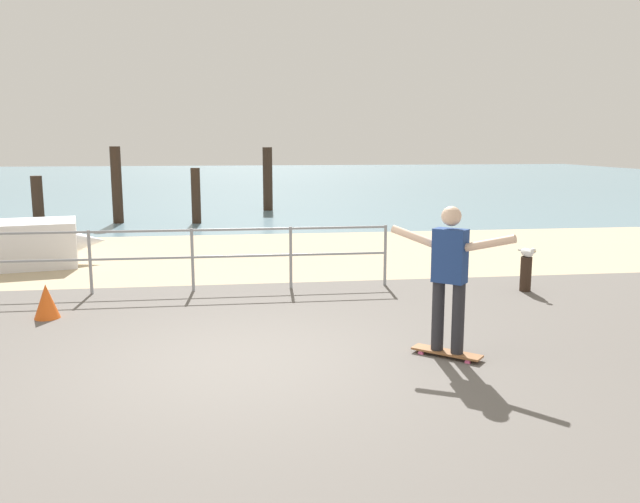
{
  "coord_description": "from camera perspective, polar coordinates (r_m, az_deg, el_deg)",
  "views": [
    {
      "loc": [
        -0.04,
        -6.86,
        2.43
      ],
      "look_at": [
        1.16,
        2.0,
        0.9
      ],
      "focal_mm": 36.16,
      "sensor_mm": 36.0,
      "label": 1
    }
  ],
  "objects": [
    {
      "name": "skateboard",
      "position": [
        7.52,
        11.15,
        -8.77
      ],
      "size": [
        0.73,
        0.68,
        0.08
      ],
      "color": "brown",
      "rests_on": "ground"
    },
    {
      "name": "ground_plane",
      "position": [
        6.34,
        -6.96,
        -12.89
      ],
      "size": [
        24.0,
        10.0,
        0.04
      ],
      "primitive_type": "cube",
      "color": "#605B56",
      "rests_on": "ground"
    },
    {
      "name": "groyne_post_0",
      "position": [
        20.88,
        -23.72,
        4.18
      ],
      "size": [
        0.33,
        0.33,
        1.43
      ],
      "primitive_type": "cylinder",
      "color": "#332319",
      "rests_on": "ground"
    },
    {
      "name": "beach_strip",
      "position": [
        14.07,
        -7.46,
        -0.32
      ],
      "size": [
        24.0,
        6.0,
        0.04
      ],
      "primitive_type": "cube",
      "color": "tan",
      "rests_on": "ground"
    },
    {
      "name": "railing_fence",
      "position": [
        10.84,
        -19.72,
        -0.07
      ],
      "size": [
        9.66,
        0.05,
        1.05
      ],
      "color": "gray",
      "rests_on": "ground"
    },
    {
      "name": "groyne_post_3",
      "position": [
        22.95,
        -4.65,
        6.39
      ],
      "size": [
        0.34,
        0.34,
        2.23
      ],
      "primitive_type": "cylinder",
      "color": "#332319",
      "rests_on": "ground"
    },
    {
      "name": "skateboarder",
      "position": [
        7.28,
        11.39,
        -1.66
      ],
      "size": [
        1.15,
        1.02,
        1.65
      ],
      "color": "#26262B",
      "rests_on": "skateboard"
    },
    {
      "name": "traffic_cone",
      "position": [
        9.65,
        -23.06,
        -4.13
      ],
      "size": [
        0.36,
        0.36,
        0.5
      ],
      "primitive_type": "cone",
      "color": "#E55919",
      "rests_on": "ground"
    },
    {
      "name": "sea_surface",
      "position": [
        41.93,
        -7.72,
        6.29
      ],
      "size": [
        72.0,
        50.0,
        0.04
      ],
      "primitive_type": "cube",
      "color": "slate",
      "rests_on": "ground"
    },
    {
      "name": "seagull",
      "position": [
        10.92,
        17.89,
        -0.07
      ],
      "size": [
        0.16,
        0.49,
        0.18
      ],
      "color": "white",
      "rests_on": "bollard_short"
    },
    {
      "name": "groyne_post_1",
      "position": [
        20.15,
        -17.55,
        5.6
      ],
      "size": [
        0.31,
        0.31,
        2.29
      ],
      "primitive_type": "cylinder",
      "color": "#332319",
      "rests_on": "ground"
    },
    {
      "name": "bollard_short",
      "position": [
        11.0,
        17.75,
        -1.95
      ],
      "size": [
        0.18,
        0.18,
        0.59
      ],
      "primitive_type": "cylinder",
      "color": "#332319",
      "rests_on": "ground"
    },
    {
      "name": "groyne_post_2",
      "position": [
        19.57,
        -10.92,
        4.84
      ],
      "size": [
        0.27,
        0.27,
        1.66
      ],
      "primitive_type": "cylinder",
      "color": "#332319",
      "rests_on": "ground"
    }
  ]
}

